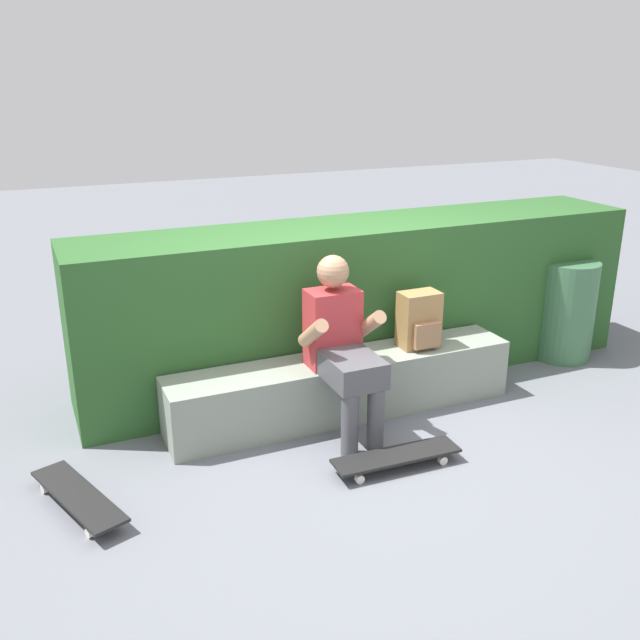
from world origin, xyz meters
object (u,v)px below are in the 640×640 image
at_px(skateboard_beside_bench, 78,496).
at_px(person_skater, 342,343).
at_px(trash_bin, 566,310).
at_px(bench_main, 343,386).
at_px(skateboard_near_person, 396,456).
at_px(backpack_on_bench, 419,321).

bearing_deg(skateboard_beside_bench, person_skater, 8.04).
height_order(person_skater, trash_bin, person_skater).
height_order(bench_main, skateboard_near_person, bench_main).
xyz_separation_m(bench_main, person_skater, (-0.11, -0.20, 0.41)).
relative_size(bench_main, skateboard_near_person, 3.07).
bearing_deg(bench_main, person_skater, -118.87).
distance_m(bench_main, backpack_on_bench, 0.71).
bearing_deg(skateboard_near_person, bench_main, 89.48).
bearing_deg(person_skater, skateboard_near_person, -79.44).
distance_m(skateboard_beside_bench, backpack_on_bench, 2.50).
relative_size(person_skater, skateboard_beside_bench, 1.43).
relative_size(skateboard_near_person, trash_bin, 0.98).
xyz_separation_m(bench_main, backpack_on_bench, (0.59, -0.01, 0.40)).
bearing_deg(trash_bin, person_skater, -169.36).
distance_m(bench_main, person_skater, 0.48).
xyz_separation_m(person_skater, skateboard_beside_bench, (-1.70, -0.24, -0.55)).
xyz_separation_m(person_skater, trash_bin, (2.25, 0.42, -0.21)).
xyz_separation_m(backpack_on_bench, trash_bin, (1.55, 0.23, -0.20)).
xyz_separation_m(bench_main, skateboard_near_person, (-0.01, -0.77, -0.14)).
bearing_deg(person_skater, trash_bin, 10.64).
height_order(skateboard_near_person, backpack_on_bench, backpack_on_bench).
relative_size(bench_main, person_skater, 2.11).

